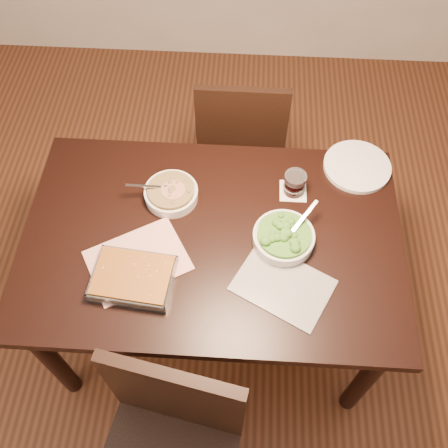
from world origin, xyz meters
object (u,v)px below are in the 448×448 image
at_px(wine_tumbler, 295,183).
at_px(table, 212,250).
at_px(broccoli_bowl, 284,237).
at_px(chair_near, 169,446).
at_px(dinner_plate, 357,166).
at_px(stew_bowl, 171,193).
at_px(chair_far, 241,135).
at_px(baking_dish, 133,278).

bearing_deg(wine_tumbler, table, -143.06).
xyz_separation_m(table, broccoli_bowl, (0.26, -0.01, 0.13)).
relative_size(table, wine_tumbler, 14.89).
relative_size(table, broccoli_bowl, 6.08).
xyz_separation_m(broccoli_bowl, chair_near, (-0.36, -0.68, -0.25)).
height_order(wine_tumbler, chair_near, chair_near).
bearing_deg(chair_near, dinner_plate, 69.14).
xyz_separation_m(table, stew_bowl, (-0.17, 0.17, 0.12)).
bearing_deg(broccoli_bowl, chair_far, 102.94).
height_order(table, chair_near, chair_near).
distance_m(stew_bowl, chair_far, 0.70).
distance_m(table, stew_bowl, 0.27).
bearing_deg(chair_near, wine_tumbler, 77.69).
height_order(broccoli_bowl, wine_tumbler, wine_tumbler).
relative_size(wine_tumbler, chair_far, 0.11).
relative_size(broccoli_bowl, dinner_plate, 0.86).
bearing_deg(dinner_plate, wine_tumbler, -152.61).
xyz_separation_m(broccoli_bowl, wine_tumbler, (0.04, 0.23, 0.02)).
xyz_separation_m(baking_dish, chair_far, (0.34, 0.95, -0.28)).
bearing_deg(stew_bowl, baking_dish, -103.51).
xyz_separation_m(dinner_plate, chair_near, (-0.66, -1.04, -0.23)).
bearing_deg(wine_tumbler, baking_dish, -142.71).
xyz_separation_m(stew_bowl, broccoli_bowl, (0.43, -0.17, 0.00)).
relative_size(stew_bowl, broccoli_bowl, 0.99).
height_order(dinner_plate, chair_far, chair_far).
bearing_deg(stew_bowl, table, -44.99).
bearing_deg(baking_dish, stew_bowl, 82.41).
relative_size(chair_near, chair_far, 1.08).
xyz_separation_m(broccoli_bowl, dinner_plate, (0.30, 0.37, -0.02)).
height_order(wine_tumbler, dinner_plate, wine_tumbler).
distance_m(stew_bowl, dinner_plate, 0.75).
height_order(broccoli_bowl, dinner_plate, broccoli_bowl).
bearing_deg(chair_near, stew_bowl, 106.09).
distance_m(broccoli_bowl, wine_tumbler, 0.24).
bearing_deg(broccoli_bowl, wine_tumbler, 80.12).
distance_m(table, broccoli_bowl, 0.29).
distance_m(stew_bowl, chair_near, 0.89).
bearing_deg(stew_bowl, dinner_plate, 14.75).
distance_m(broccoli_bowl, dinner_plate, 0.47).
distance_m(broccoli_bowl, chair_far, 0.83).
bearing_deg(chair_near, broccoli_bowl, 73.52).
relative_size(stew_bowl, chair_far, 0.26).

